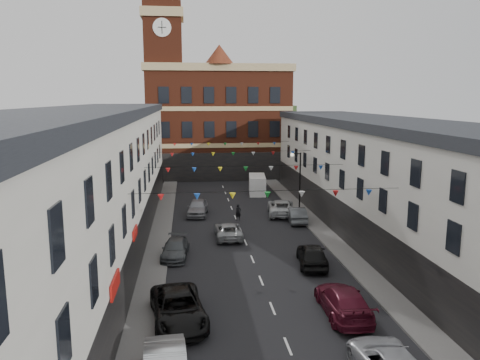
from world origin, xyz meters
name	(u,v)px	position (x,y,z in m)	size (l,w,h in m)	color
ground	(252,259)	(0.00, 0.00, 0.00)	(160.00, 160.00, 0.00)	black
pavement_left	(157,253)	(-6.90, 2.00, 0.07)	(1.80, 64.00, 0.15)	#605E5B
pavement_right	(337,246)	(6.90, 2.00, 0.07)	(1.80, 64.00, 0.15)	#605E5B
terrace_left	(82,187)	(-11.78, 1.00, 5.35)	(8.40, 56.00, 10.70)	beige
terrace_right	(407,187)	(11.78, 1.00, 4.85)	(8.40, 56.00, 9.70)	silver
civic_building	(217,120)	(0.00, 37.95, 8.14)	(20.60, 13.30, 18.50)	maroon
clock_tower	(164,72)	(-7.50, 35.00, 14.93)	(5.60, 5.60, 30.00)	maroon
distant_hill	(190,131)	(-4.00, 62.00, 5.00)	(40.00, 14.00, 10.00)	#304E24
street_lamp	(298,173)	(6.55, 14.00, 3.90)	(1.10, 0.36, 6.00)	black
car_left_c	(178,308)	(-5.10, -9.04, 0.78)	(2.59, 5.62, 1.56)	black
car_left_d	(175,249)	(-5.50, 1.03, 0.64)	(1.79, 4.39, 1.28)	#474C50
car_left_e	(198,207)	(-3.60, 13.31, 0.79)	(1.87, 4.65, 1.58)	gray
car_right_c	(343,301)	(3.60, -9.15, 0.77)	(2.17, 5.34, 1.55)	#541021
car_right_d	(312,255)	(3.90, -1.75, 0.79)	(1.87, 4.64, 1.58)	black
car_right_e	(297,215)	(5.50, 9.71, 0.71)	(1.51, 4.34, 1.43)	#54595D
car_right_f	(281,207)	(4.62, 12.58, 0.77)	(2.55, 5.52, 1.53)	silver
moving_car	(228,230)	(-1.26, 5.36, 0.64)	(2.14, 4.64, 1.29)	#9C9FA2
white_van	(257,185)	(3.80, 23.26, 1.09)	(1.89, 4.91, 2.17)	white
pedestrian	(238,212)	(0.16, 10.86, 0.77)	(0.56, 0.37, 1.55)	black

